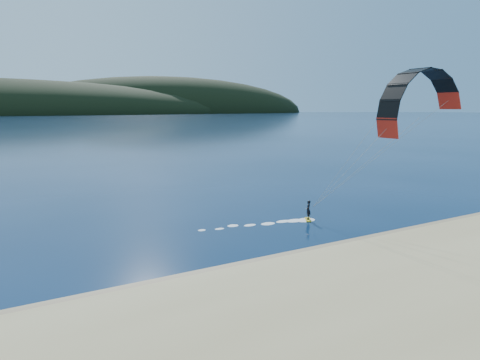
% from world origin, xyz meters
% --- Properties ---
extents(ground, '(1800.00, 1800.00, 0.00)m').
position_xyz_m(ground, '(0.00, 0.00, 0.00)').
color(ground, '#071C38').
rests_on(ground, ground).
extents(wet_sand, '(220.00, 2.50, 0.10)m').
position_xyz_m(wet_sand, '(0.00, 4.50, 0.05)').
color(wet_sand, '#937455').
rests_on(wet_sand, ground).
extents(headland, '(1200.00, 310.00, 140.00)m').
position_xyz_m(headland, '(0.63, 745.28, 0.00)').
color(headland, black).
rests_on(headland, ground).
extents(kitesurfer_near, '(22.63, 9.04, 13.76)m').
position_xyz_m(kitesurfer_near, '(18.20, 6.38, 9.55)').
color(kitesurfer_near, gold).
rests_on(kitesurfer_near, ground).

